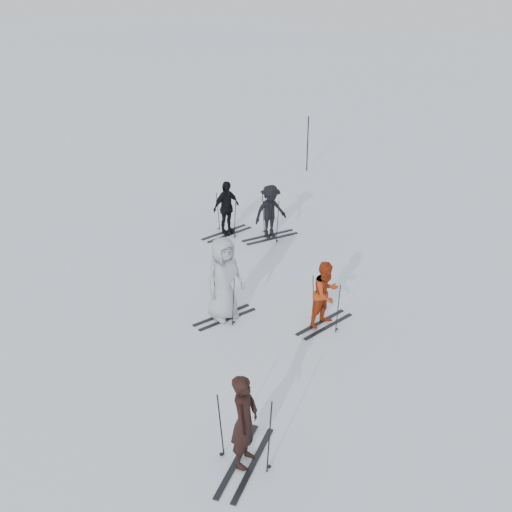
% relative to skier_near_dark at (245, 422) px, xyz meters
% --- Properties ---
extents(ground, '(120.00, 120.00, 0.00)m').
position_rel_skier_near_dark_xyz_m(ground, '(-2.90, 4.05, -0.83)').
color(ground, silver).
rests_on(ground, ground).
extents(skier_near_dark, '(0.51, 0.67, 1.66)m').
position_rel_skier_near_dark_xyz_m(skier_near_dark, '(0.00, 0.00, 0.00)').
color(skier_near_dark, black).
rests_on(skier_near_dark, ground).
extents(skier_red, '(0.75, 0.86, 1.52)m').
position_rel_skier_near_dark_xyz_m(skier_red, '(-0.81, 4.57, -0.07)').
color(skier_red, '#993111').
rests_on(skier_red, ground).
extents(skier_grey, '(0.91, 1.11, 1.95)m').
position_rel_skier_near_dark_xyz_m(skier_grey, '(-2.89, 3.66, 0.14)').
color(skier_grey, '#9CA1A5').
rests_on(skier_grey, ground).
extents(skier_uphill_left, '(0.63, 1.01, 1.60)m').
position_rel_skier_near_dark_xyz_m(skier_uphill_left, '(-5.57, 7.73, -0.03)').
color(skier_uphill_left, black).
rests_on(skier_uphill_left, ground).
extents(skier_uphill_far, '(1.00, 1.17, 1.57)m').
position_rel_skier_near_dark_xyz_m(skier_uphill_far, '(-4.34, 8.17, -0.04)').
color(skier_uphill_far, black).
rests_on(skier_uphill_far, ground).
extents(skis_near_dark, '(2.01, 1.34, 1.35)m').
position_rel_skier_near_dark_xyz_m(skis_near_dark, '(0.00, 0.00, -0.16)').
color(skis_near_dark, black).
rests_on(skis_near_dark, ground).
extents(skis_red, '(1.77, 1.23, 1.17)m').
position_rel_skier_near_dark_xyz_m(skis_red, '(-0.81, 4.57, -0.25)').
color(skis_red, black).
rests_on(skis_red, ground).
extents(skis_grey, '(1.79, 1.35, 1.16)m').
position_rel_skier_near_dark_xyz_m(skis_grey, '(-2.89, 3.66, -0.25)').
color(skis_grey, black).
rests_on(skis_grey, ground).
extents(skis_uphill_left, '(1.90, 1.34, 1.25)m').
position_rel_skier_near_dark_xyz_m(skis_uphill_left, '(-5.57, 7.73, -0.20)').
color(skis_uphill_left, black).
rests_on(skis_uphill_left, ground).
extents(skis_uphill_far, '(2.00, 1.66, 1.29)m').
position_rel_skier_near_dark_xyz_m(skis_uphill_far, '(-4.34, 8.17, -0.19)').
color(skis_uphill_far, black).
rests_on(skis_uphill_far, ground).
extents(piste_marker, '(0.05, 0.05, 2.10)m').
position_rel_skier_near_dark_xyz_m(piste_marker, '(-6.42, 14.49, 0.22)').
color(piste_marker, black).
rests_on(piste_marker, ground).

